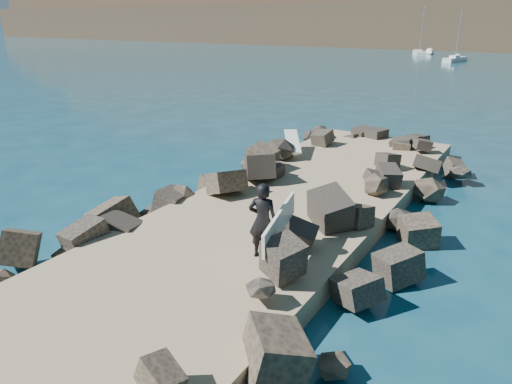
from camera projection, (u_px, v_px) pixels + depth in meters
ground at (273, 228)px, 14.00m from camera, size 800.00×800.00×0.00m
jetty at (236, 244)px, 12.32m from camera, size 6.00×26.00×0.60m
riprap_left at (168, 209)px, 14.10m from camera, size 2.60×22.00×1.00m
riprap_right at (345, 259)px, 11.19m from camera, size 2.60×22.00×1.00m
surfboard_resting at (292, 144)px, 19.39m from camera, size 1.68×2.14×0.07m
surfer_with_board at (265, 221)px, 10.73m from camera, size 1.14×2.31×1.89m
sailboat_b at (455, 59)px, 68.91m from camera, size 2.60×6.27×7.49m
sailboat_e at (419, 53)px, 81.90m from camera, size 3.92×7.14×8.50m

